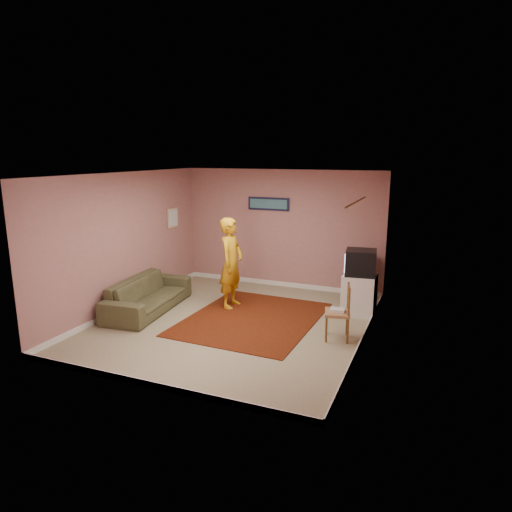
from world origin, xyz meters
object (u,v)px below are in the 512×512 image
at_px(chair_b, 338,306).
at_px(person, 231,263).
at_px(chair_a, 360,271).
at_px(tv_cabinet, 359,294).
at_px(crt_tv, 361,262).
at_px(sofa, 148,295).

distance_m(chair_b, person, 2.41).
xyz_separation_m(chair_a, chair_b, (0.03, -2.20, -0.04)).
distance_m(tv_cabinet, chair_b, 1.34).
relative_size(crt_tv, chair_b, 1.22).
xyz_separation_m(tv_cabinet, chair_b, (-0.12, -1.32, 0.18)).
bearing_deg(tv_cabinet, chair_a, 99.66).
bearing_deg(chair_b, sofa, -103.24).
height_order(sofa, person, person).
distance_m(crt_tv, sofa, 4.03).
relative_size(sofa, person, 1.22).
distance_m(crt_tv, chair_a, 0.98).
relative_size(chair_a, person, 0.31).
xyz_separation_m(crt_tv, chair_a, (-0.15, 0.89, -0.40)).
xyz_separation_m(tv_cabinet, crt_tv, (-0.01, -0.00, 0.61)).
bearing_deg(tv_cabinet, sofa, -160.60).
bearing_deg(tv_cabinet, chair_b, -95.25).
bearing_deg(chair_b, crt_tv, 161.71).
bearing_deg(chair_b, tv_cabinet, 161.47).
height_order(chair_b, sofa, chair_b).
height_order(tv_cabinet, chair_b, chair_b).
height_order(tv_cabinet, chair_a, chair_a).
relative_size(crt_tv, person, 0.35).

